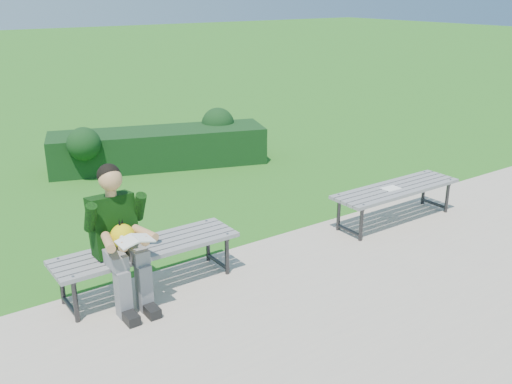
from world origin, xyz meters
TOP-DOWN VIEW (x-y plane):
  - ground at (0.00, 0.00)m, footprint 80.00×80.00m
  - walkway at (0.00, -1.75)m, footprint 30.00×3.50m
  - hedge at (0.68, 3.45)m, footprint 3.59×1.96m
  - bench_left at (-1.28, -0.29)m, footprint 1.80×0.50m
  - bench_right at (1.99, -0.48)m, footprint 1.80×0.50m
  - seated_boy at (-1.58, -0.38)m, footprint 0.56×0.76m
  - paper_sheet at (1.89, -0.48)m, footprint 0.23×0.17m

SIDE VIEW (x-z plane):
  - ground at x=0.00m, z-range 0.00..0.00m
  - walkway at x=0.00m, z-range 0.00..0.02m
  - hedge at x=0.68m, z-range -0.09..0.77m
  - bench_left at x=-1.28m, z-range 0.19..0.64m
  - bench_right at x=1.99m, z-range 0.19..0.64m
  - paper_sheet at x=1.89m, z-range 0.47..0.48m
  - seated_boy at x=-1.58m, z-range 0.06..1.37m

